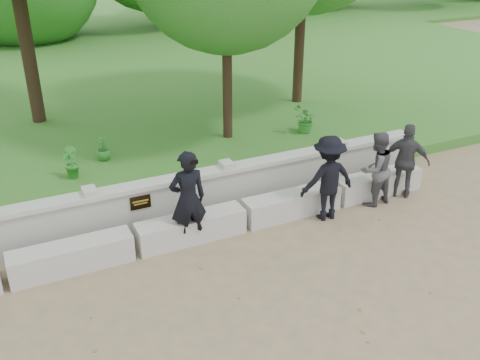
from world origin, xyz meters
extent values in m
plane|color=#8B7355|center=(0.00, 0.00, 0.00)|extent=(80.00, 80.00, 0.00)
cube|color=#37681F|center=(0.00, 14.00, 0.12)|extent=(40.00, 22.00, 0.25)
cube|color=#B4B1AA|center=(-1.00, 1.90, 0.23)|extent=(1.90, 0.45, 0.45)
cube|color=#B4B1AA|center=(1.00, 1.90, 0.23)|extent=(1.90, 0.45, 0.45)
cube|color=#B4B1AA|center=(3.00, 1.90, 0.23)|extent=(1.90, 0.45, 0.45)
cube|color=#B4B1AA|center=(5.00, 1.90, 0.23)|extent=(1.90, 0.45, 0.45)
cube|color=#A9A69F|center=(0.00, 2.60, 0.41)|extent=(12.50, 0.25, 0.82)
cube|color=#B4B1AA|center=(0.00, 2.60, 0.86)|extent=(12.50, 0.35, 0.08)
cube|color=black|center=(0.30, 2.46, 0.62)|extent=(0.36, 0.02, 0.24)
imported|color=black|center=(0.92, 1.78, 0.86)|extent=(0.64, 0.43, 1.71)
cube|color=black|center=(0.92, 1.44, 1.66)|extent=(0.14, 0.02, 0.07)
imported|color=#46464C|center=(4.66, 1.61, 0.74)|extent=(0.77, 0.63, 1.48)
imported|color=black|center=(3.52, 1.55, 0.80)|extent=(1.07, 0.66, 1.61)
imported|color=#3C3B40|center=(5.40, 1.61, 0.76)|extent=(0.88, 0.90, 1.52)
cylinder|color=#382619|center=(-0.62, 8.77, 2.77)|extent=(0.34, 0.34, 5.04)
cylinder|color=#382619|center=(3.37, 5.57, 1.94)|extent=(0.23, 0.23, 3.37)
cylinder|color=#382619|center=(6.41, 7.33, 2.32)|extent=(0.28, 0.28, 4.13)
imported|color=#2E7D2A|center=(-0.47, 4.83, 0.57)|extent=(0.42, 0.45, 0.65)
imported|color=#2E7D2A|center=(5.20, 4.97, 0.58)|extent=(0.76, 0.72, 0.66)
imported|color=#2E7D2A|center=(0.32, 5.45, 0.54)|extent=(0.35, 0.38, 0.58)
camera|label=1|loc=(-1.69, -5.58, 4.93)|focal=40.00mm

